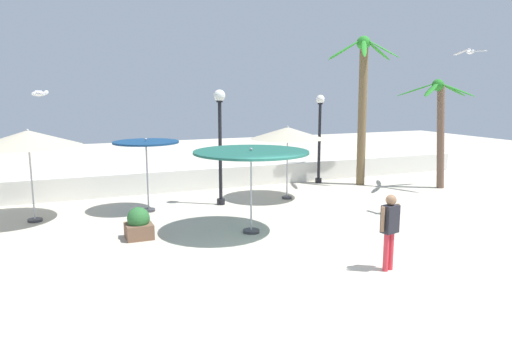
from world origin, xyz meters
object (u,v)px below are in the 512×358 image
Objects in this scene: patio_umbrella_1 at (288,133)px; palm_tree_1 at (440,120)px; patio_umbrella_3 at (146,146)px; patio_umbrella_2 at (28,139)px; lamp_post_0 at (220,132)px; palm_tree_0 at (362,95)px; planter at (139,224)px; guest_0 at (390,225)px; lamp_post_1 at (320,130)px; seagull_0 at (39,93)px; seagull_1 at (470,52)px; patio_umbrella_0 at (251,155)px.

palm_tree_1 is (6.37, -0.62, 0.37)m from patio_umbrella_1.
patio_umbrella_2 is at bearing 178.64° from patio_umbrella_3.
palm_tree_0 is at bearing 10.12° from lamp_post_0.
guest_0 is at bearing -44.16° from planter.
planter is (2.62, -2.93, -2.12)m from patio_umbrella_2.
seagull_0 is at bearing -153.68° from lamp_post_1.
seagull_0 is at bearing -160.53° from palm_tree_0.
lamp_post_1 is at bearing 99.35° from seagull_1.
lamp_post_0 reaches higher than guest_0.
guest_0 is (3.86, -7.36, -1.10)m from patio_umbrella_3.
seagull_0 is (-10.57, -5.23, 1.57)m from lamp_post_1.
planter is (2.17, 0.23, -3.45)m from seagull_0.
seagull_1 reaches higher than lamp_post_0.
palm_tree_0 is at bearing 142.14° from palm_tree_1.
lamp_post_0 reaches higher than patio_umbrella_0.
patio_umbrella_2 is 1.80× the size of guest_0.
patio_umbrella_2 is at bearing -175.07° from palm_tree_0.
patio_umbrella_1 is at bearing 81.06° from guest_0.
patio_umbrella_0 is at bearing -32.94° from patio_umbrella_2.
seagull_1 is at bearing 30.27° from guest_0.
palm_tree_0 is 1.54× the size of lamp_post_0.
guest_0 is 2.00× the size of planter.
lamp_post_0 is at bearing -157.10° from lamp_post_1.
seagull_1 reaches higher than patio_umbrella_2.
patio_umbrella_0 is 1.31× the size of patio_umbrella_3.
palm_tree_0 is (6.82, 4.69, 1.50)m from patio_umbrella_0.
palm_tree_0 is 2.22m from lamp_post_1.
patio_umbrella_2 is at bearing 178.94° from patio_umbrella_1.
patio_umbrella_3 is 3.43m from planter.
patio_umbrella_3 is 2.49× the size of seagull_0.
patio_umbrella_0 is 1.03× the size of patio_umbrella_2.
seagull_1 is (12.12, -4.60, 2.50)m from patio_umbrella_2.
seagull_1 is at bearing -124.72° from palm_tree_1.
lamp_post_0 is 2.31× the size of guest_0.
patio_umbrella_0 is 8.41m from palm_tree_0.
palm_tree_0 is (3.99, 1.23, 1.30)m from patio_umbrella_1.
palm_tree_1 is 8.91m from lamp_post_0.
palm_tree_1 is 10.19m from guest_0.
patio_umbrella_0 is 4.33m from guest_0.
seagull_0 is (-5.13, 0.46, 1.65)m from patio_umbrella_0.
lamp_post_1 is at bearing 143.82° from palm_tree_0.
lamp_post_1 is (5.13, 2.17, -0.26)m from lamp_post_0.
lamp_post_1 reaches higher than patio_umbrella_0.
patio_umbrella_2 is 10.50m from guest_0.
seagull_1 is (1.10, -6.68, 2.75)m from lamp_post_1.
lamp_post_0 is 1.06× the size of lamp_post_1.
patio_umbrella_1 reaches higher than patio_umbrella_3.
palm_tree_0 is at bearing 4.93° from patio_umbrella_2.
lamp_post_1 is at bearing 68.43° from guest_0.
lamp_post_1 is (-1.37, 1.01, -1.43)m from palm_tree_0.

